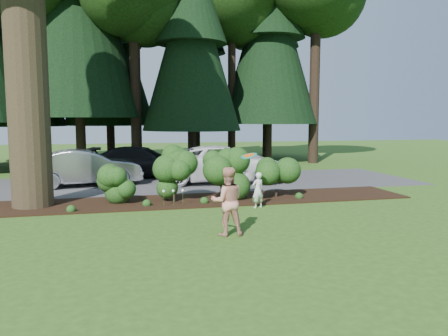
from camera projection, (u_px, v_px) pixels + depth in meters
name	position (u px, v px, depth m)	size (l,w,h in m)	color
ground	(196.00, 224.00, 11.53)	(80.00, 80.00, 0.00)	#2A4C15
mulch_bed	(179.00, 201.00, 14.67)	(16.00, 2.50, 0.05)	black
driveway	(166.00, 183.00, 18.78)	(22.00, 6.00, 0.03)	#38383A
shrub_row	(202.00, 178.00, 14.65)	(6.53, 1.60, 1.61)	#123811
lily_cluster	(173.00, 192.00, 13.73)	(0.69, 0.09, 0.57)	#123811
tree_wall	(153.00, 7.00, 26.35)	(25.66, 12.15, 17.09)	black
car_silver_wagon	(85.00, 168.00, 17.95)	(1.57, 4.51, 1.48)	#B2B2B7
car_white_suv	(223.00, 164.00, 19.01)	(2.64, 5.73, 1.59)	white
car_dark_suv	(142.00, 162.00, 20.71)	(2.01, 4.94, 1.43)	black
child	(258.00, 190.00, 13.62)	(0.41, 0.27, 1.12)	silver
adult	(227.00, 201.00, 10.38)	(0.80, 0.62, 1.64)	red
frisbee	(249.00, 156.00, 13.37)	(0.52, 0.51, 0.21)	#198E72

